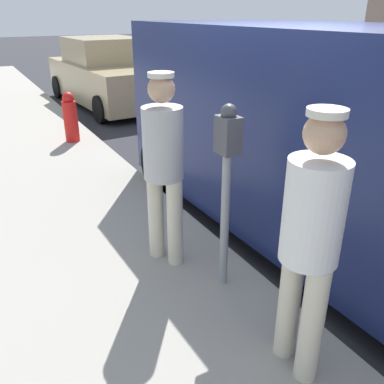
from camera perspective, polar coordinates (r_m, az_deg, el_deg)
The scene contains 7 objects.
ground_plane at distance 4.80m, azimuth 13.94°, elevation -4.99°, with size 80.00×80.00×0.00m, color #2D2D33.
parking_meter_near at distance 3.10m, azimuth 4.87°, elevation 3.30°, with size 0.14×0.18×1.52m.
pedestrian_in_gray at distance 3.46m, azimuth -4.00°, elevation 4.42°, with size 0.34×0.34×1.69m.
pedestrian_in_white at distance 2.41m, azimuth 16.21°, elevation -5.82°, with size 0.34×0.36×1.68m.
parked_van at distance 4.31m, azimuth 19.25°, elevation 7.66°, with size 2.26×5.26×2.15m.
parked_sedan_behind at distance 11.05m, azimuth -11.62°, elevation 15.66°, with size 2.17×4.50×1.65m.
fire_hydrant at distance 7.49m, azimuth -16.59°, elevation 9.90°, with size 0.24×0.24×0.86m.
Camera 1 is at (2.97, 3.01, 2.27)m, focal length 38.25 mm.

